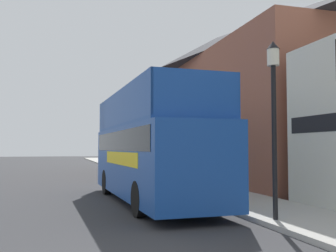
% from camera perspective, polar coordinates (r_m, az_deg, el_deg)
% --- Properties ---
extents(ground_plane, '(144.00, 144.00, 0.00)m').
position_cam_1_polar(ground_plane, '(25.97, -15.01, -7.56)').
color(ground_plane, '#333335').
extents(sidewalk, '(2.87, 108.00, 0.14)m').
position_cam_1_polar(sidewalk, '(23.90, 0.18, -7.88)').
color(sidewalk, '#ADAAA3').
rests_on(sidewalk, ground_plane).
extents(brick_terrace_rear, '(6.00, 25.63, 9.99)m').
position_cam_1_polar(brick_terrace_rear, '(28.38, 7.08, 2.83)').
color(brick_terrace_rear, '#935642').
rests_on(brick_terrace_rear, ground_plane).
extents(tour_bus, '(2.88, 10.04, 4.09)m').
position_cam_1_polar(tour_bus, '(14.78, -2.63, -4.00)').
color(tour_bus, '#19479E').
rests_on(tour_bus, ground_plane).
extents(parked_car_ahead_of_bus, '(1.79, 4.22, 1.45)m').
position_cam_1_polar(parked_car_ahead_of_bus, '(22.18, -5.33, -6.66)').
color(parked_car_ahead_of_bus, '#9E9EA3').
rests_on(parked_car_ahead_of_bus, ground_plane).
extents(lamp_post_nearest, '(0.35, 0.35, 4.76)m').
position_cam_1_polar(lamp_post_nearest, '(10.90, 15.09, 4.27)').
color(lamp_post_nearest, black).
rests_on(lamp_post_nearest, sidewalk).
extents(lamp_post_second, '(0.35, 0.35, 4.98)m').
position_cam_1_polar(lamp_post_second, '(18.38, 2.05, 1.57)').
color(lamp_post_second, black).
rests_on(lamp_post_second, sidewalk).
extents(lamp_post_third, '(0.35, 0.35, 4.91)m').
position_cam_1_polar(lamp_post_third, '(26.26, -3.32, 0.06)').
color(lamp_post_third, black).
rests_on(lamp_post_third, sidewalk).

